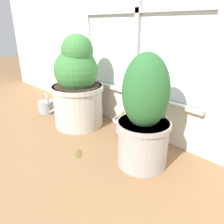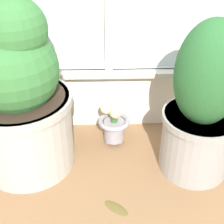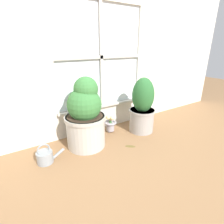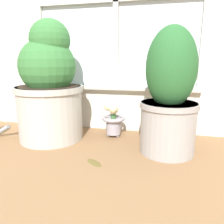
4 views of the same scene
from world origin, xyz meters
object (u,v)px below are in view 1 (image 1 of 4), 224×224
potted_plant_right (144,117)px  flower_vase (122,120)px  watering_can (46,106)px  potted_plant_left (77,86)px

potted_plant_right → flower_vase: potted_plant_right is taller
watering_can → potted_plant_right: bearing=0.6°
potted_plant_left → flower_vase: 0.45m
potted_plant_right → watering_can: potted_plant_right is taller
potted_plant_left → flower_vase: potted_plant_left is taller
flower_vase → watering_can: flower_vase is taller
potted_plant_right → flower_vase: 0.44m
potted_plant_left → potted_plant_right: potted_plant_left is taller
potted_plant_right → flower_vase: size_ratio=2.88×
potted_plant_left → potted_plant_right: (0.73, -0.06, -0.03)m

